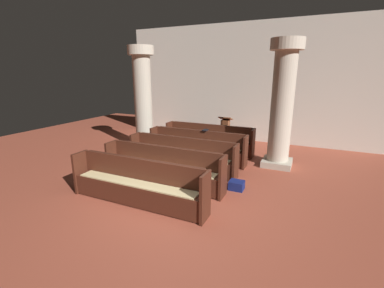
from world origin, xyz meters
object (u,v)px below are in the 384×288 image
lectern (225,133)px  pillar_aisle_side (282,103)px  pillar_far_side (143,97)px  hymn_book (205,130)px  pew_row_3 (163,166)px  pew_row_0 (209,138)px  pew_row_1 (197,145)px  pew_row_4 (137,182)px  pew_row_2 (182,154)px  kneeler_box_navy (237,185)px

lectern → pillar_aisle_side: bearing=-37.3°
pillar_far_side → hymn_book: pillar_far_side is taller
pew_row_3 → pillar_aisle_side: size_ratio=0.88×
pew_row_3 → pillar_far_side: 3.71m
pew_row_3 → lectern: 4.23m
pew_row_0 → pew_row_1: size_ratio=1.00×
lectern → pew_row_0: bearing=-101.0°
pew_row_4 → pillar_aisle_side: size_ratio=0.88×
pew_row_0 → pew_row_2: (0.00, -2.05, 0.00)m
lectern → pew_row_4: bearing=-92.4°
pew_row_3 → kneeler_box_navy: (1.70, 0.50, -0.39)m
pew_row_1 → pew_row_2: bearing=-90.0°
pillar_far_side → pew_row_4: bearing=-57.5°
pew_row_1 → hymn_book: bearing=42.8°
pew_row_3 → hymn_book: bearing=84.8°
pillar_aisle_side → kneeler_box_navy: 2.80m
pew_row_0 → pew_row_3: bearing=-90.0°
pew_row_2 → pew_row_1: bearing=90.0°
pew_row_4 → pillar_aisle_side: bearing=57.1°
pew_row_1 → pew_row_0: bearing=90.0°
pew_row_2 → pew_row_3: 1.02m
pew_row_3 → lectern: bearing=87.0°
pillar_far_side → kneeler_box_navy: pillar_far_side is taller
pew_row_3 → pew_row_4: same height
pew_row_2 → hymn_book: hymn_book is taller
pew_row_3 → hymn_book: size_ratio=14.41×
pew_row_4 → pillar_far_side: size_ratio=0.88×
pew_row_2 → pillar_far_side: (-2.30, 1.56, 1.34)m
pillar_far_side → kneeler_box_navy: bearing=-27.5°
kneeler_box_navy → pew_row_4: bearing=-138.1°
pew_row_0 → kneeler_box_navy: (1.70, -2.57, -0.39)m
pillar_far_side → hymn_book: (2.50, -0.35, -0.89)m
pillar_far_side → lectern: size_ratio=3.26×
pew_row_0 → pillar_aisle_side: pillar_aisle_side is taller
pillar_aisle_side → kneeler_box_navy: bearing=-107.1°
pew_row_1 → pew_row_2: size_ratio=1.00×
pew_row_0 → pillar_far_side: 2.71m
pew_row_4 → kneeler_box_navy: size_ratio=9.19×
pew_row_1 → pew_row_3: 2.05m
pew_row_3 → pillar_aisle_side: pillar_aisle_side is taller
lectern → hymn_book: (-0.02, -1.99, 0.50)m
pillar_far_side → hymn_book: size_ratio=16.40×
pew_row_4 → pillar_far_side: pillar_far_side is taller
lectern → hymn_book: 2.05m
pew_row_2 → kneeler_box_navy: size_ratio=9.19×
pew_row_4 → lectern: lectern is taller
pew_row_4 → hymn_book: hymn_book is taller
pew_row_1 → lectern: size_ratio=2.87×
hymn_book → pew_row_1: bearing=-137.2°
pew_row_4 → hymn_book: (0.20, 3.26, 0.46)m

